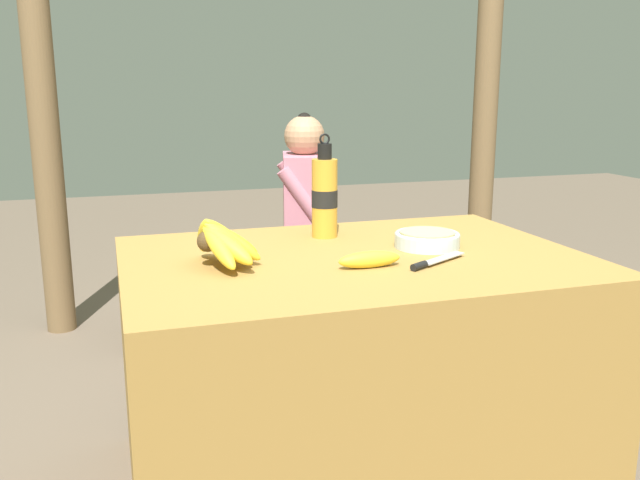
% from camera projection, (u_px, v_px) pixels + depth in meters
% --- Properties ---
extents(ground_plane, '(12.00, 12.00, 0.00)m').
position_uv_depth(ground_plane, '(351.00, 478.00, 2.11)').
color(ground_plane, brown).
extents(market_counter, '(1.30, 0.92, 0.72)m').
position_uv_depth(market_counter, '(353.00, 371.00, 2.03)').
color(market_counter, olive).
rests_on(market_counter, ground_plane).
extents(banana_bunch_ripe, '(0.19, 0.29, 0.14)m').
position_uv_depth(banana_bunch_ripe, '(222.00, 241.00, 1.81)').
color(banana_bunch_ripe, '#4C381E').
rests_on(banana_bunch_ripe, market_counter).
extents(serving_bowl, '(0.20, 0.20, 0.05)m').
position_uv_depth(serving_bowl, '(427.00, 238.00, 2.04)').
color(serving_bowl, silver).
rests_on(serving_bowl, market_counter).
extents(water_bottle, '(0.08, 0.08, 0.33)m').
position_uv_depth(water_bottle, '(325.00, 196.00, 2.16)').
color(water_bottle, gold).
rests_on(water_bottle, market_counter).
extents(loose_banana_front, '(0.18, 0.05, 0.04)m').
position_uv_depth(loose_banana_front, '(370.00, 259.00, 1.81)').
color(loose_banana_front, yellow).
rests_on(loose_banana_front, market_counter).
extents(knife, '(0.21, 0.13, 0.02)m').
position_uv_depth(knife, '(431.00, 262.00, 1.83)').
color(knife, '#BCBCC1').
rests_on(knife, market_counter).
extents(wooden_bench, '(1.64, 0.32, 0.41)m').
position_uv_depth(wooden_bench, '(307.00, 262.00, 3.32)').
color(wooden_bench, brown).
rests_on(wooden_bench, ground_plane).
extents(seated_vendor, '(0.45, 0.42, 1.07)m').
position_uv_depth(seated_vendor, '(295.00, 209.00, 3.22)').
color(seated_vendor, '#232328').
rests_on(seated_vendor, ground_plane).
extents(banana_bunch_green, '(0.17, 0.27, 0.13)m').
position_uv_depth(banana_bunch_green, '(398.00, 230.00, 3.43)').
color(banana_bunch_green, '#4C381E').
rests_on(banana_bunch_green, wooden_bench).
extents(support_post_near, '(0.14, 0.14, 2.38)m').
position_uv_depth(support_post_near, '(41.00, 86.00, 3.13)').
color(support_post_near, brown).
rests_on(support_post_near, ground_plane).
extents(support_post_far, '(0.14, 0.14, 2.38)m').
position_uv_depth(support_post_far, '(487.00, 86.00, 3.82)').
color(support_post_far, brown).
rests_on(support_post_far, ground_plane).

